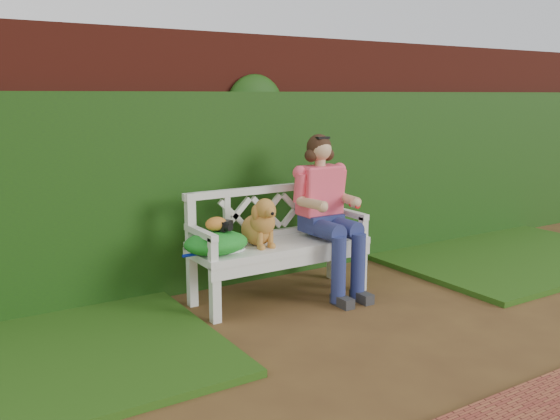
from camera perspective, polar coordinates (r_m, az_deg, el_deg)
ground at (r=4.39m, az=10.76°, el=-11.59°), size 60.00×60.00×0.00m
brick_wall at (r=5.62m, az=-2.09°, el=5.17°), size 10.00×0.30×2.20m
ivy_hedge at (r=5.47m, az=-0.92°, el=2.37°), size 10.00×0.18×1.70m
grass_left at (r=4.20m, az=-24.66°, el=-13.13°), size 2.60×2.00×0.05m
grass_right at (r=6.67m, az=20.79°, el=-4.01°), size 2.60×2.00×0.05m
garden_bench at (r=4.95m, az=0.00°, el=-5.80°), size 1.62×0.73×0.48m
seated_woman at (r=5.06m, az=4.11°, el=-0.67°), size 0.74×0.86×1.30m
dog at (r=4.74m, az=-2.04°, el=-1.06°), size 0.38×0.44×0.40m
tennis_racket at (r=4.62m, az=-5.34°, el=-3.83°), size 0.58×0.32×0.03m
green_bag at (r=4.56m, az=-6.17°, el=-3.10°), size 0.58×0.49×0.17m
camera_item at (r=4.56m, az=-5.38°, el=-1.49°), size 0.14×0.12×0.07m
baseball_glove at (r=4.54m, az=-6.17°, el=-1.33°), size 0.19×0.16×0.11m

